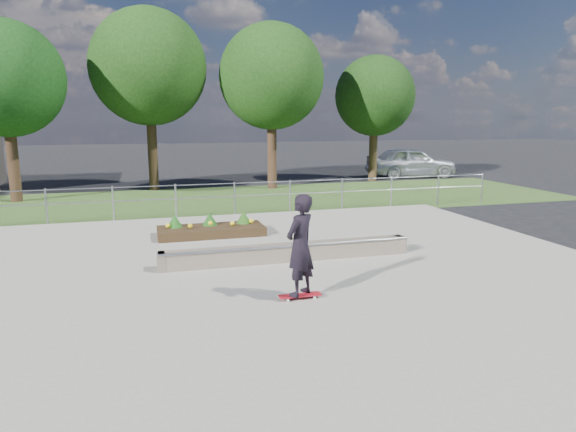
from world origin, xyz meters
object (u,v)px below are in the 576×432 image
object	(u,v)px
grind_ledge	(288,252)
planter_bed	(211,229)
parked_car	(411,162)
skateboarder	(300,246)

from	to	relation	value
grind_ledge	planter_bed	size ratio (longest dim) A/B	2.00
parked_car	planter_bed	bearing A→B (deg)	138.69
skateboarder	grind_ledge	bearing A→B (deg)	78.75
skateboarder	parked_car	bearing A→B (deg)	55.36
grind_ledge	skateboarder	bearing A→B (deg)	-101.25
skateboarder	planter_bed	bearing A→B (deg)	98.67
planter_bed	parked_car	xyz separation A→B (m)	(13.06, 11.87, 0.62)
grind_ledge	parked_car	world-z (taller)	parked_car
planter_bed	skateboarder	distance (m)	5.89
grind_ledge	skateboarder	distance (m)	2.73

